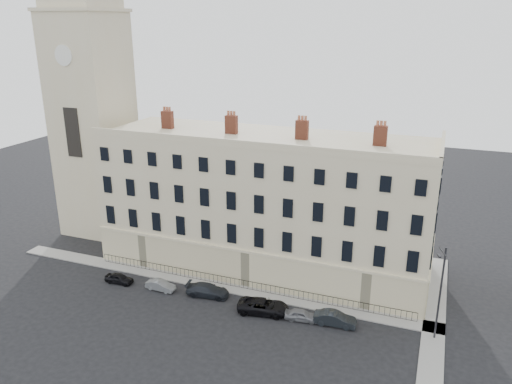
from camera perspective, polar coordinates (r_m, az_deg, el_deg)
ground at (r=47.39m, az=2.98°, el=-15.33°), size 160.00×160.00×0.00m
terrace at (r=55.85m, az=1.09°, el=-1.17°), size 36.22×12.22×17.00m
church_tower at (r=66.72m, az=-18.40°, el=11.06°), size 8.00×8.13×44.00m
pavement_terrace at (r=54.56m, az=-5.55°, el=-10.36°), size 48.00×2.00×0.12m
pavement_east_return at (r=52.63m, az=19.77°, el=-12.68°), size 2.00×24.00×0.12m
railings at (r=53.18m, az=-1.43°, el=-10.50°), size 35.00×0.04×0.96m
car_a at (r=56.28m, az=-15.37°, el=-9.50°), size 3.16×1.36×1.06m
car_b at (r=53.94m, az=-10.86°, el=-10.44°), size 3.24×1.18×1.06m
car_c at (r=52.16m, az=-5.55°, el=-11.10°), size 4.63×2.36×1.29m
car_d at (r=49.21m, az=0.84°, el=-12.93°), size 5.27×3.07×1.38m
car_e at (r=48.38m, az=5.23°, el=-13.83°), size 3.32×1.68×1.08m
car_f at (r=48.04m, az=9.01°, el=-14.12°), size 4.00×1.61×1.29m
streetlamp at (r=46.12m, az=20.30°, el=-10.48°), size 0.78×1.85×8.87m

